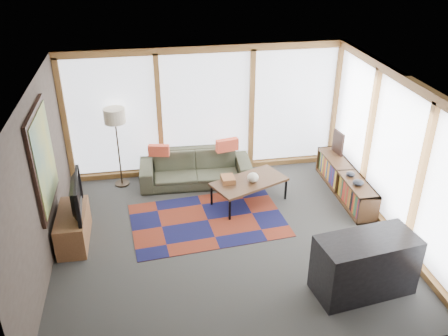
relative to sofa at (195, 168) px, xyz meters
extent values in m
plane|color=#2A2B28|center=(0.30, -1.95, -0.32)|extent=(5.50, 5.50, 0.00)
cube|color=#3A2F2A|center=(-2.45, -1.95, 0.98)|extent=(0.04, 5.00, 2.60)
cube|color=#3A2F2A|center=(0.30, -4.45, 0.98)|extent=(5.50, 0.04, 2.60)
cube|color=silver|center=(0.30, -1.95, 2.28)|extent=(5.50, 5.00, 0.04)
cube|color=white|center=(0.30, 0.52, 0.98)|extent=(5.30, 0.02, 2.35)
cube|color=white|center=(3.02, -1.95, 0.98)|extent=(0.02, 4.80, 2.35)
cube|color=black|center=(-2.42, -1.65, 1.23)|extent=(0.05, 1.35, 1.55)
cube|color=yellow|center=(-2.39, -1.65, 1.23)|extent=(0.02, 1.20, 1.40)
cube|color=maroon|center=(0.04, -1.38, -0.31)|extent=(2.75, 1.90, 0.01)
imported|color=#333728|center=(0.00, 0.00, 0.00)|extent=(2.20, 0.94, 0.63)
cube|color=#DE4D32|center=(-0.69, 0.04, 0.43)|extent=(0.42, 0.20, 0.22)
cube|color=#DE4D32|center=(0.64, 0.03, 0.44)|extent=(0.46, 0.22, 0.24)
cube|color=brown|center=(0.49, -0.86, 0.18)|extent=(0.23, 0.29, 0.10)
ellipsoid|color=beige|center=(0.93, -0.95, 0.22)|extent=(0.22, 0.22, 0.18)
ellipsoid|color=black|center=(2.70, -1.50, 0.25)|extent=(0.20, 0.20, 0.10)
ellipsoid|color=black|center=(2.69, -1.18, 0.25)|extent=(0.19, 0.19, 0.08)
cube|color=black|center=(2.82, -0.23, 0.43)|extent=(0.10, 0.35, 0.46)
cube|color=brown|center=(-2.17, -1.59, -0.05)|extent=(0.45, 1.07, 0.54)
imported|color=black|center=(-2.12, -1.56, 0.51)|extent=(0.20, 1.01, 0.58)
cube|color=black|center=(1.93, -3.47, 0.12)|extent=(1.45, 0.82, 0.87)
camera|label=1|loc=(-0.87, -8.20, 4.36)|focal=38.00mm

